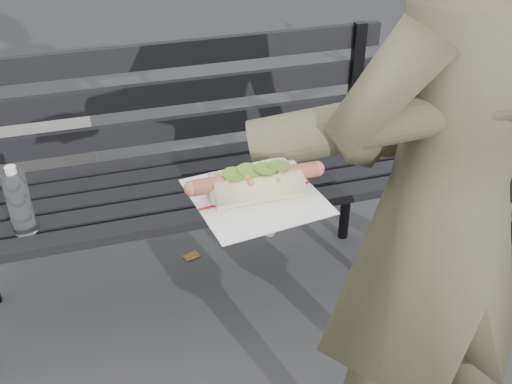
{
  "coord_description": "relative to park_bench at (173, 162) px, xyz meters",
  "views": [
    {
      "loc": [
        -0.23,
        -0.72,
        1.5
      ],
      "look_at": [
        -0.01,
        0.02,
        0.99
      ],
      "focal_mm": 42.0,
      "sensor_mm": 36.0,
      "label": 1
    }
  ],
  "objects": [
    {
      "name": "held_hotdog",
      "position": [
        0.21,
        -0.86,
        0.5
      ],
      "size": [
        0.64,
        0.31,
        0.2
      ],
      "color": "#484830"
    },
    {
      "name": "person",
      "position": [
        0.43,
        -0.82,
        0.26
      ],
      "size": [
        0.61,
        0.44,
        1.57
      ],
      "primitive_type": "imported",
      "rotation": [
        0.0,
        0.0,
        3.27
      ],
      "color": "#484830",
      "rests_on": "ground"
    },
    {
      "name": "fallen_leaves",
      "position": [
        0.31,
        -0.5,
        -0.52
      ],
      "size": [
        4.13,
        3.37,
        0.0
      ],
      "color": "brown",
      "rests_on": "ground"
    },
    {
      "name": "park_bench",
      "position": [
        0.0,
        0.0,
        0.0
      ],
      "size": [
        1.5,
        0.44,
        0.88
      ],
      "color": "black",
      "rests_on": "ground"
    }
  ]
}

